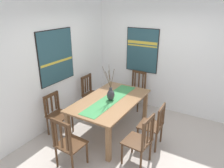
% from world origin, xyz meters
% --- Properties ---
extents(ground_plane, '(6.40, 6.40, 0.03)m').
position_xyz_m(ground_plane, '(0.00, 0.00, -0.01)').
color(ground_plane, '#B2A89E').
extents(wall_back, '(6.40, 0.12, 2.70)m').
position_xyz_m(wall_back, '(0.00, 1.86, 1.35)').
color(wall_back, white).
rests_on(wall_back, ground_plane).
extents(wall_side, '(0.12, 6.40, 2.70)m').
position_xyz_m(wall_side, '(1.86, 0.00, 1.35)').
color(wall_side, white).
rests_on(wall_side, ground_plane).
extents(dining_table, '(1.80, 1.07, 0.75)m').
position_xyz_m(dining_table, '(0.22, 0.59, 0.65)').
color(dining_table, '#8E6642').
rests_on(dining_table, ground_plane).
extents(table_runner, '(1.66, 0.36, 0.01)m').
position_xyz_m(table_runner, '(0.22, 0.59, 0.75)').
color(table_runner, '#388447').
rests_on(table_runner, dining_table).
extents(centerpiece_vase, '(0.24, 0.18, 0.77)m').
position_xyz_m(centerpiece_vase, '(0.19, 0.56, 0.88)').
color(centerpiece_vase, '#333338').
rests_on(centerpiece_vase, dining_table).
extents(chair_0, '(0.43, 0.43, 0.91)m').
position_xyz_m(chair_0, '(0.81, 1.51, 0.47)').
color(chair_0, '#4C301C').
rests_on(chair_0, ground_plane).
extents(chair_1, '(0.42, 0.42, 0.87)m').
position_xyz_m(chair_1, '(-0.39, 1.50, 0.46)').
color(chair_1, '#4C301C').
rests_on(chair_1, ground_plane).
extents(chair_2, '(0.45, 0.45, 0.94)m').
position_xyz_m(chair_2, '(-0.38, -0.35, 0.47)').
color(chair_2, '#4C301C').
rests_on(chair_2, ground_plane).
extents(chair_3, '(0.44, 0.44, 0.96)m').
position_xyz_m(chair_3, '(-1.06, 0.62, 0.48)').
color(chair_3, '#4C301C').
rests_on(chair_3, ground_plane).
extents(chair_4, '(0.44, 0.44, 0.87)m').
position_xyz_m(chair_4, '(0.21, -0.36, 0.45)').
color(chair_4, '#4C301C').
rests_on(chair_4, ground_plane).
extents(chair_5, '(0.44, 0.44, 0.96)m').
position_xyz_m(chair_5, '(1.54, 0.60, 0.48)').
color(chair_5, '#4C301C').
rests_on(chair_5, ground_plane).
extents(painting_on_back_wall, '(0.98, 0.05, 1.13)m').
position_xyz_m(painting_on_back_wall, '(0.01, 1.79, 1.54)').
color(painting_on_back_wall, black).
extents(painting_on_side_wall, '(0.05, 0.85, 1.11)m').
position_xyz_m(painting_on_side_wall, '(1.79, 0.59, 1.47)').
color(painting_on_side_wall, black).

